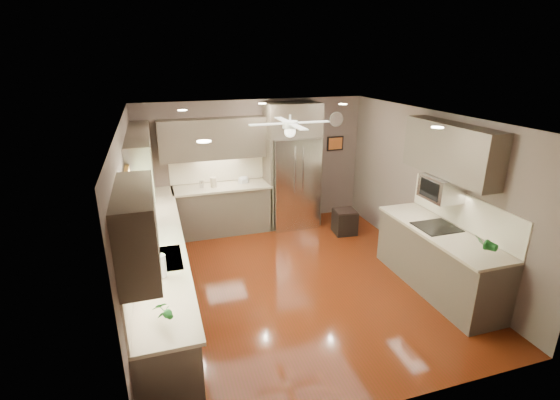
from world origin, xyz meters
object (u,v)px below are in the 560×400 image
potted_plant_left (162,311)px  potted_plant_right (485,243)px  bowl (244,182)px  soap_bottle (147,238)px  refrigerator (293,168)px  canister_b (202,184)px  stool (345,222)px  microwave (441,188)px  paper_towel (161,266)px  canister_c (213,182)px

potted_plant_left → potted_plant_right: 3.87m
potted_plant_right → bowl: potted_plant_right is taller
soap_bottle → refrigerator: size_ratio=0.08×
canister_b → stool: bearing=-17.0°
microwave → potted_plant_left: bearing=-162.4°
stool → paper_towel: size_ratio=1.72×
bowl → microwave: microwave is taller
canister_b → refrigerator: 1.80m
potted_plant_left → stool: (3.47, 3.22, -0.84)m
soap_bottle → potted_plant_left: bearing=-86.1°
bowl → stool: size_ratio=0.46×
canister_c → stool: 2.64m
potted_plant_left → microwave: 4.19m
bowl → paper_towel: (-1.66, -3.18, 0.11)m
refrigerator → paper_towel: (-2.63, -3.10, -0.11)m
canister_b → refrigerator: refrigerator is taller
paper_towel → potted_plant_right: bearing=-9.6°
canister_c → stool: bearing=-18.0°
stool → paper_towel: bearing=-145.7°
canister_c → potted_plant_right: (2.78, -3.77, 0.06)m
canister_c → microwave: 4.01m
refrigerator → microwave: 3.03m
soap_bottle → potted_plant_right: bearing=-21.5°
canister_b → microwave: bearing=-41.5°
potted_plant_left → stool: bearing=42.9°
potted_plant_left → microwave: size_ratio=0.50×
microwave → paper_towel: size_ratio=1.97×
stool → canister_b: bearing=163.0°
canister_b → microwave: 4.19m
potted_plant_left → microwave: (3.98, 1.26, 0.40)m
canister_b → bowl: size_ratio=0.59×
potted_plant_left → refrigerator: (2.65, 3.97, 0.11)m
bowl → paper_towel: 3.59m
stool → paper_towel: 4.26m
potted_plant_right → paper_towel: (-3.84, 0.65, -0.01)m
canister_c → paper_towel: size_ratio=0.69×
refrigerator → potted_plant_right: bearing=-72.1°
stool → potted_plant_right: bearing=-82.6°
bowl → canister_b: bearing=-177.7°
soap_bottle → microwave: 4.16m
bowl → potted_plant_left: bearing=-112.5°
canister_b → paper_towel: size_ratio=0.47×
canister_b → stool: size_ratio=0.27×
bowl → microwave: size_ratio=0.40×
canister_b → canister_c: 0.22m
canister_b → refrigerator: size_ratio=0.05×
soap_bottle → paper_towel: 0.93m
potted_plant_right → bowl: size_ratio=1.40×
potted_plant_right → paper_towel: potted_plant_right is taller
soap_bottle → microwave: microwave is taller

